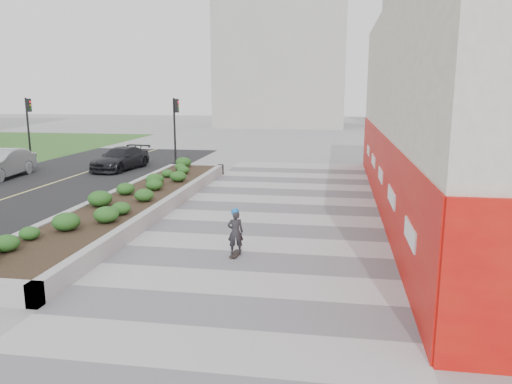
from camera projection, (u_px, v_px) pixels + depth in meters
ground at (238, 286)px, 12.07m from camera, size 160.00×160.00×0.00m
walkway at (257, 248)px, 14.97m from camera, size 8.00×36.00×0.01m
building at (464, 108)px, 18.86m from camera, size 6.04×24.08×8.00m
planter at (135, 200)px, 19.61m from camera, size 3.00×18.00×0.90m
traffic_signal_near at (176, 123)px, 29.57m from camera, size 0.33×0.28×4.20m
traffic_signal_far at (29, 122)px, 30.53m from camera, size 0.33×0.28×4.20m
distant_bldg_north_l at (283, 48)px, 64.03m from camera, size 16.00×12.00×20.00m
distant_bldg_north_r at (439, 33)px, 65.33m from camera, size 14.00×10.00×24.00m
manhole_cover at (274, 249)px, 14.89m from camera, size 0.44×0.44×0.01m
skateboarder at (235, 232)px, 14.14m from camera, size 0.52×0.73×1.41m
car_silver at (0, 164)px, 26.67m from camera, size 2.04×4.85×1.56m
car_dark at (120, 159)px, 29.62m from camera, size 2.48×4.76×1.32m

